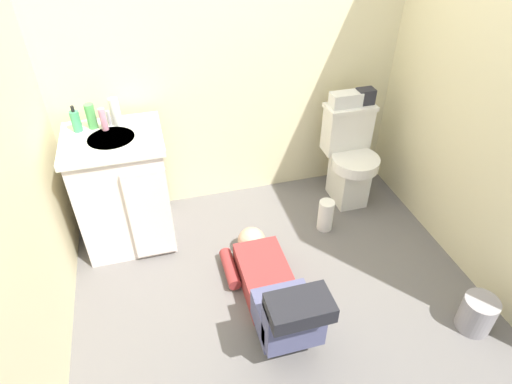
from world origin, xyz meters
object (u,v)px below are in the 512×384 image
object	(u,v)px
toilet	(349,157)
bottle_green	(91,116)
soap_dispenser	(76,121)
paper_towel_roll	(326,215)
vanity_cabinet	(124,190)
bottle_white	(115,112)
tissue_box	(346,99)
trash_can	(477,314)
faucet	(109,118)
bottle_pink	(103,119)
person_plumber	(274,291)
toiletry_bag	(365,96)

from	to	relation	value
toilet	bottle_green	xyz separation A→B (m)	(-1.75, 0.10, 0.53)
toilet	bottle_green	size ratio (longest dim) A/B	4.76
soap_dispenser	paper_towel_roll	world-z (taller)	soap_dispenser
vanity_cabinet	bottle_green	world-z (taller)	bottle_green
vanity_cabinet	paper_towel_roll	size ratio (longest dim) A/B	3.44
bottle_white	toilet	bearing A→B (deg)	-3.71
toilet	tissue_box	size ratio (longest dim) A/B	3.41
trash_can	faucet	bearing A→B (deg)	142.07
faucet	trash_can	world-z (taller)	faucet
soap_dispenser	bottle_green	world-z (taller)	soap_dispenser
bottle_green	paper_towel_roll	xyz separation A→B (m)	(1.45, -0.42, -0.78)
bottle_pink	bottle_green	bearing A→B (deg)	147.67
vanity_cabinet	person_plumber	size ratio (longest dim) A/B	0.77
toiletry_bag	paper_towel_roll	bearing A→B (deg)	-134.65
toilet	soap_dispenser	distance (m)	1.91
vanity_cabinet	trash_can	bearing A→B (deg)	-35.04
vanity_cabinet	person_plumber	world-z (taller)	vanity_cabinet
tissue_box	paper_towel_roll	distance (m)	0.83
soap_dispenser	paper_towel_roll	xyz separation A→B (m)	(1.54, -0.40, -0.77)
tissue_box	trash_can	size ratio (longest dim) A/B	0.99
tissue_box	soap_dispenser	size ratio (longest dim) A/B	1.33
faucet	bottle_green	size ratio (longest dim) A/B	0.63
toilet	tissue_box	world-z (taller)	tissue_box
toilet	bottle_white	distance (m)	1.69
person_plumber	trash_can	world-z (taller)	person_plumber
toilet	faucet	world-z (taller)	faucet
faucet	tissue_box	size ratio (longest dim) A/B	0.45
toiletry_bag	paper_towel_roll	size ratio (longest dim) A/B	0.52
bottle_pink	bottle_white	world-z (taller)	bottle_white
soap_dispenser	tissue_box	bearing A→B (deg)	0.30
trash_can	paper_towel_roll	size ratio (longest dim) A/B	0.93
bottle_green	vanity_cabinet	bearing A→B (deg)	-54.09
bottle_pink	bottle_white	bearing A→B (deg)	34.12
toilet	tissue_box	bearing A→B (deg)	116.43
vanity_cabinet	person_plumber	distance (m)	1.19
toilet	person_plumber	xyz separation A→B (m)	(-0.88, -0.92, -0.19)
vanity_cabinet	trash_can	world-z (taller)	vanity_cabinet
vanity_cabinet	bottle_pink	distance (m)	0.48
faucet	person_plumber	world-z (taller)	faucet
person_plumber	paper_towel_roll	xyz separation A→B (m)	(0.58, 0.60, -0.06)
bottle_green	bottle_white	world-z (taller)	bottle_white
faucet	soap_dispenser	xyz separation A→B (m)	(-0.19, -0.02, 0.02)
bottle_green	bottle_pink	size ratio (longest dim) A/B	1.12
tissue_box	bottle_white	distance (m)	1.56
toilet	paper_towel_roll	distance (m)	0.50
bottle_pink	paper_towel_roll	world-z (taller)	bottle_pink
paper_towel_roll	trash_can	bearing A→B (deg)	-64.11
bottle_pink	soap_dispenser	bearing A→B (deg)	170.20
faucet	toiletry_bag	world-z (taller)	faucet
toilet	toiletry_bag	xyz separation A→B (m)	(0.10, 0.09, 0.44)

